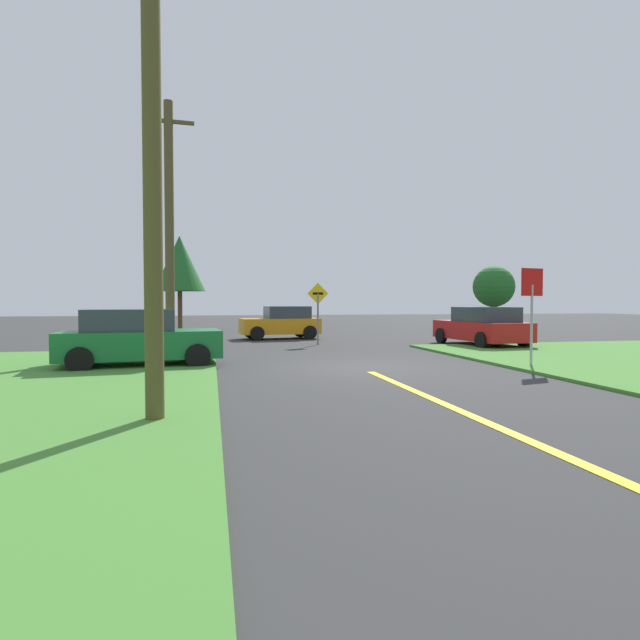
# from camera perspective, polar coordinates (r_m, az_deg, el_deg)

# --- Properties ---
(ground_plane) EXTENTS (120.00, 120.00, 0.00)m
(ground_plane) POSITION_cam_1_polar(r_m,az_deg,el_deg) (14.28, 4.44, -5.30)
(ground_plane) COLOR #333333
(lane_stripe_center) EXTENTS (0.20, 14.00, 0.01)m
(lane_stripe_center) POSITION_cam_1_polar(r_m,az_deg,el_deg) (7.11, 23.54, -12.84)
(lane_stripe_center) COLOR yellow
(lane_stripe_center) RESTS_ON ground
(stop_sign) EXTENTS (0.75, 0.19, 2.75)m
(stop_sign) POSITION_cam_1_polar(r_m,az_deg,el_deg) (15.20, 22.62, 2.32)
(stop_sign) COLOR #9EA0A8
(stop_sign) RESTS_ON ground
(car_on_crossroad) EXTENTS (2.43, 4.64, 1.62)m
(car_on_crossroad) POSITION_cam_1_polar(r_m,az_deg,el_deg) (22.26, 17.64, -0.70)
(car_on_crossroad) COLOR red
(car_on_crossroad) RESTS_ON ground
(parked_car_near_building) EXTENTS (4.48, 2.40, 1.62)m
(parked_car_near_building) POSITION_cam_1_polar(r_m,az_deg,el_deg) (15.11, -19.69, -1.94)
(parked_car_near_building) COLOR #196B33
(parked_car_near_building) RESTS_ON ground
(car_approaching_junction) EXTENTS (4.00, 2.26, 1.62)m
(car_approaching_junction) POSITION_cam_1_polar(r_m,az_deg,el_deg) (25.46, -4.31, -0.31)
(car_approaching_junction) COLOR orange
(car_approaching_junction) RESTS_ON ground
(utility_pole_near) EXTENTS (1.80, 0.41, 9.01)m
(utility_pole_near) POSITION_cam_1_polar(r_m,az_deg,el_deg) (8.42, -18.32, 21.58)
(utility_pole_near) COLOR brown
(utility_pole_near) RESTS_ON ground
(utility_pole_mid) EXTENTS (1.80, 0.32, 9.02)m
(utility_pole_mid) POSITION_cam_1_polar(r_m,az_deg,el_deg) (19.45, -16.50, 10.18)
(utility_pole_mid) COLOR #4F4328
(utility_pole_mid) RESTS_ON ground
(direction_sign) EXTENTS (0.91, 0.08, 2.65)m
(direction_sign) POSITION_cam_1_polar(r_m,az_deg,el_deg) (21.73, -0.24, 1.54)
(direction_sign) COLOR slate
(direction_sign) RESTS_ON ground
(oak_tree_left) EXTENTS (3.20, 3.20, 6.08)m
(oak_tree_left) POSITION_cam_1_polar(r_m,az_deg,el_deg) (33.97, -15.43, 6.10)
(oak_tree_left) COLOR brown
(oak_tree_left) RESTS_ON ground
(pine_tree_center) EXTENTS (2.58, 2.58, 4.11)m
(pine_tree_center) POSITION_cam_1_polar(r_m,az_deg,el_deg) (34.01, 18.87, 3.49)
(pine_tree_center) COLOR brown
(pine_tree_center) RESTS_ON ground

